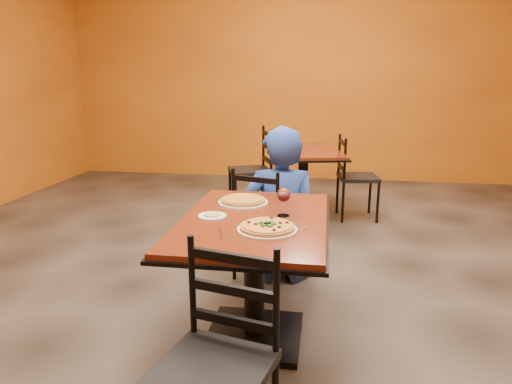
% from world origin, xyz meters
% --- Properties ---
extents(floor, '(7.00, 8.00, 0.01)m').
position_xyz_m(floor, '(0.00, 0.00, 0.00)').
color(floor, black).
rests_on(floor, ground).
extents(wall_back, '(7.00, 0.01, 3.00)m').
position_xyz_m(wall_back, '(0.00, 4.00, 1.50)').
color(wall_back, '#C66D16').
rests_on(wall_back, ground).
extents(table_main, '(0.83, 1.23, 0.75)m').
position_xyz_m(table_main, '(0.00, -0.50, 0.56)').
color(table_main, maroon).
rests_on(table_main, floor).
extents(table_second, '(0.99, 1.27, 0.75)m').
position_xyz_m(table_second, '(0.14, 2.04, 0.55)').
color(table_second, maroon).
rests_on(table_second, floor).
extents(chair_main_near, '(0.49, 0.49, 0.90)m').
position_xyz_m(chair_main_near, '(-0.01, -1.46, 0.45)').
color(chair_main_near, black).
rests_on(chair_main_near, floor).
extents(chair_main_far, '(0.50, 0.50, 0.87)m').
position_xyz_m(chair_main_far, '(-0.06, 0.40, 0.44)').
color(chair_main_far, black).
rests_on(chair_main_far, floor).
extents(chair_second_left, '(0.57, 0.57, 0.97)m').
position_xyz_m(chair_second_left, '(-0.45, 2.04, 0.49)').
color(chair_second_left, black).
rests_on(chair_second_left, floor).
extents(chair_second_right, '(0.46, 0.46, 0.90)m').
position_xyz_m(chair_second_right, '(0.74, 2.04, 0.45)').
color(chair_second_right, black).
rests_on(chair_second_right, floor).
extents(diner, '(0.64, 0.46, 1.17)m').
position_xyz_m(diner, '(0.05, 0.42, 0.59)').
color(diner, '#1B4A95').
rests_on(diner, floor).
extents(plate_main, '(0.31, 0.31, 0.01)m').
position_xyz_m(plate_main, '(0.10, -0.69, 0.76)').
color(plate_main, white).
rests_on(plate_main, table_main).
extents(pizza_main, '(0.28, 0.28, 0.02)m').
position_xyz_m(pizza_main, '(0.10, -0.69, 0.77)').
color(pizza_main, '#99250B').
rests_on(pizza_main, plate_main).
extents(plate_far, '(0.31, 0.31, 0.01)m').
position_xyz_m(plate_far, '(-0.12, -0.20, 0.76)').
color(plate_far, white).
rests_on(plate_far, table_main).
extents(pizza_far, '(0.28, 0.28, 0.02)m').
position_xyz_m(pizza_far, '(-0.12, -0.20, 0.77)').
color(pizza_far, gold).
rests_on(pizza_far, plate_far).
extents(side_plate, '(0.16, 0.16, 0.01)m').
position_xyz_m(side_plate, '(-0.24, -0.51, 0.76)').
color(side_plate, white).
rests_on(side_plate, table_main).
extents(dip, '(0.09, 0.09, 0.01)m').
position_xyz_m(dip, '(-0.24, -0.51, 0.76)').
color(dip, tan).
rests_on(dip, side_plate).
extents(wine_glass, '(0.08, 0.08, 0.18)m').
position_xyz_m(wine_glass, '(0.16, -0.43, 0.84)').
color(wine_glass, white).
rests_on(wine_glass, table_main).
extents(fork, '(0.07, 0.19, 0.00)m').
position_xyz_m(fork, '(-0.13, -0.77, 0.75)').
color(fork, silver).
rests_on(fork, table_main).
extents(knife, '(0.15, 0.17, 0.00)m').
position_xyz_m(knife, '(0.24, -0.69, 0.75)').
color(knife, silver).
rests_on(knife, table_main).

